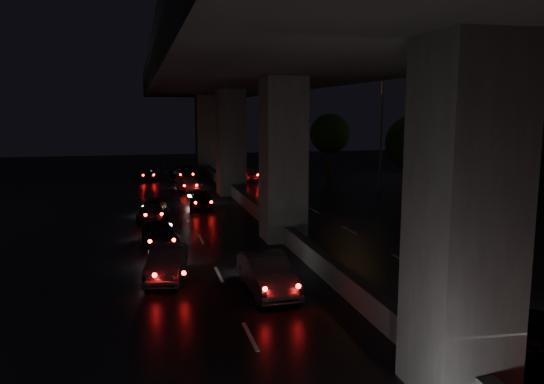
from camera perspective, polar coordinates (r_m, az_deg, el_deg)
name	(u,v)px	position (r m, az deg, el deg)	size (l,w,h in m)	color
ground	(315,267)	(22.14, 4.65, -8.06)	(120.00, 120.00, 0.00)	black
viaduct	(283,70)	(26.05, 1.24, 13.03)	(12.00, 80.00, 10.50)	#363538
median_barrier	(283,231)	(26.65, 1.18, -4.20)	(0.45, 70.00, 0.85)	#363538
building_right_far	(534,98)	(52.49, 26.38, 9.05)	(12.00, 22.00, 15.00)	black
tree_c	(414,144)	(36.77, 15.01, 5.02)	(3.80, 3.80, 6.12)	black
tree_d	(330,134)	(51.32, 6.25, 6.23)	(3.80, 3.80, 6.12)	black
streetlight_far	(375,120)	(42.04, 11.04, 7.58)	(2.52, 0.44, 9.00)	#2D2D33
car_4	(167,263)	(20.88, -11.28, -7.51)	(1.28, 3.68, 1.21)	black
car_5	(267,273)	(19.06, -0.52, -8.74)	(1.40, 4.02, 1.33)	black
car_6	(160,234)	(25.69, -11.94, -4.44)	(1.46, 3.62, 1.23)	black
car_7	(153,211)	(32.01, -12.70, -2.02)	(1.50, 3.70, 1.07)	black
car_8	(200,200)	(35.20, -7.74, -0.82)	(1.40, 3.48, 1.18)	black
car_9	(188,184)	(43.03, -8.97, 0.85)	(1.20, 3.45, 1.14)	#48413E
car_10	(185,173)	(49.61, -9.35, 1.99)	(2.20, 4.78, 1.33)	black
car_11	(148,174)	(50.64, -13.19, 1.90)	(1.87, 4.05, 1.13)	black
car_12	(247,174)	(48.68, -2.67, 1.95)	(1.53, 3.81, 1.30)	slate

